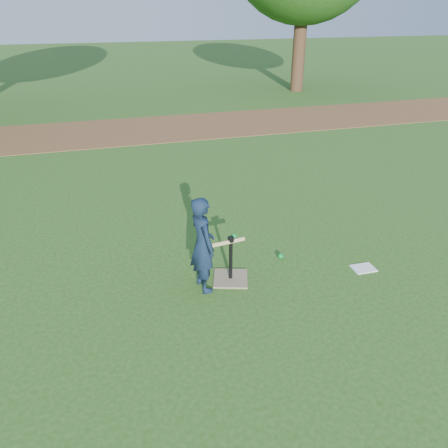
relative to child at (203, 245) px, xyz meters
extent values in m
plane|color=#285116|center=(0.49, 0.40, -0.61)|extent=(80.00, 80.00, 0.00)
cube|color=brown|center=(0.49, 7.90, -0.60)|extent=(24.00, 3.00, 0.01)
imported|color=#111E33|center=(0.00, 0.00, 0.00)|extent=(0.36, 0.49, 1.22)
sphere|color=#0B822B|center=(1.19, 0.36, -0.57)|extent=(0.08, 0.08, 0.08)
cube|color=white|center=(2.15, -0.19, -0.60)|extent=(0.31, 0.24, 0.01)
cube|color=#8E795A|center=(0.37, 0.07, -0.60)|extent=(0.54, 0.54, 0.02)
cylinder|color=black|center=(0.37, 0.07, -0.31)|extent=(0.05, 0.05, 0.55)
cylinder|color=black|center=(0.37, 0.07, -0.02)|extent=(0.08, 0.08, 0.06)
cylinder|color=tan|center=(0.25, 0.05, -0.05)|extent=(0.60, 0.13, 0.05)
sphere|color=tan|center=(-0.05, 0.01, -0.05)|extent=(0.06, 0.06, 0.06)
sphere|color=#0B822B|center=(0.44, 0.16, -0.04)|extent=(0.08, 0.08, 0.08)
cylinder|color=#382316|center=(6.99, 12.40, 1.10)|extent=(0.50, 0.50, 3.42)
camera|label=1|loc=(-1.03, -4.40, 2.55)|focal=35.00mm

